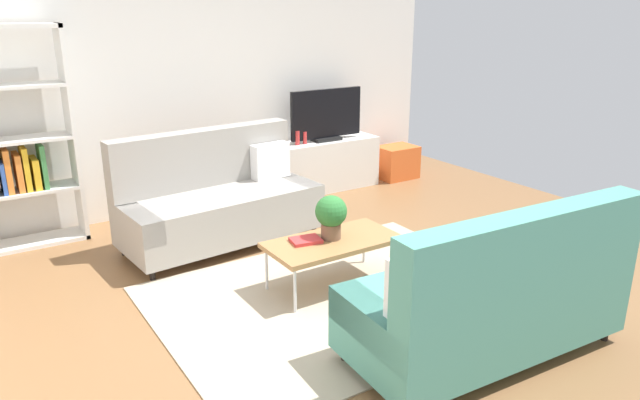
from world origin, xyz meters
TOP-DOWN VIEW (x-y plane):
  - ground_plane at (0.00, 0.00)m, footprint 7.68×7.68m
  - wall_far at (0.00, 2.80)m, footprint 6.40×0.12m
  - area_rug at (0.05, -0.10)m, footprint 2.90×2.20m
  - couch_beige at (-0.30, 1.52)m, footprint 1.96×1.00m
  - couch_green at (0.37, -1.32)m, footprint 1.95×0.95m
  - coffee_table at (0.10, 0.10)m, footprint 1.10×0.56m
  - tv_console at (1.57, 2.46)m, footprint 1.40×0.44m
  - tv at (1.57, 2.44)m, footprint 1.00×0.20m
  - bookshelf at (-1.96, 2.48)m, footprint 1.10×0.36m
  - storage_trunk at (2.67, 2.36)m, footprint 0.52×0.40m
  - potted_plant at (0.10, 0.13)m, footprint 0.26×0.26m
  - table_book_0 at (-0.12, 0.18)m, footprint 0.27×0.22m
  - vase_0 at (0.99, 2.51)m, footprint 0.09×0.09m
  - bottle_0 at (1.14, 2.42)m, footprint 0.06×0.06m
  - bottle_1 at (1.25, 2.42)m, footprint 0.05×0.05m

SIDE VIEW (x-z plane):
  - ground_plane at x=0.00m, z-range 0.00..0.00m
  - area_rug at x=0.05m, z-range 0.00..0.01m
  - storage_trunk at x=2.67m, z-range 0.00..0.44m
  - tv_console at x=1.57m, z-range 0.00..0.64m
  - coffee_table at x=0.10m, z-range 0.18..0.60m
  - table_book_0 at x=-0.12m, z-range 0.42..0.45m
  - couch_beige at x=-0.30m, z-range -0.11..0.99m
  - couch_green at x=0.37m, z-range -0.10..1.00m
  - potted_plant at x=0.10m, z-range 0.44..0.81m
  - bottle_1 at x=1.25m, z-range 0.64..0.79m
  - vase_0 at x=0.99m, z-range 0.64..0.80m
  - bottle_0 at x=1.14m, z-range 0.64..0.81m
  - tv at x=1.57m, z-range 0.63..1.27m
  - bookshelf at x=-1.96m, z-range -0.09..2.01m
  - wall_far at x=0.00m, z-range 0.00..2.90m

